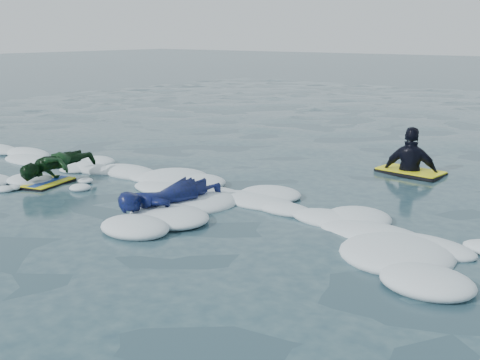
% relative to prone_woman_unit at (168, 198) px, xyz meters
% --- Properties ---
extents(ground, '(120.00, 120.00, 0.00)m').
position_rel_prone_woman_unit_xyz_m(ground, '(0.25, -0.54, -0.21)').
color(ground, '#182F3A').
rests_on(ground, ground).
extents(foam_band, '(12.00, 3.10, 0.30)m').
position_rel_prone_woman_unit_xyz_m(foam_band, '(0.25, 0.50, -0.21)').
color(foam_band, white).
rests_on(foam_band, ground).
extents(prone_woman_unit, '(0.90, 1.68, 0.41)m').
position_rel_prone_woman_unit_xyz_m(prone_woman_unit, '(0.00, 0.00, 0.00)').
color(prone_woman_unit, black).
rests_on(prone_woman_unit, ground).
extents(prone_child_unit, '(0.68, 1.33, 0.51)m').
position_rel_prone_woman_unit_xyz_m(prone_child_unit, '(-2.59, 0.07, 0.05)').
color(prone_child_unit, black).
rests_on(prone_child_unit, ground).
extents(waiting_rider_unit, '(1.18, 0.72, 1.69)m').
position_rel_prone_woman_unit_xyz_m(waiting_rider_unit, '(1.73, 4.21, -0.22)').
color(waiting_rider_unit, black).
rests_on(waiting_rider_unit, ground).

